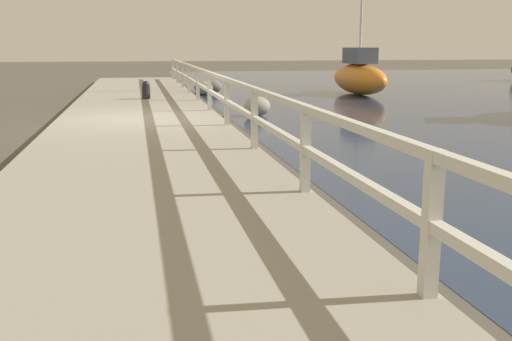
% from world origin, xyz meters
% --- Properties ---
extents(ground_plane, '(120.00, 120.00, 0.00)m').
position_xyz_m(ground_plane, '(0.00, 0.00, 0.00)').
color(ground_plane, '#4C473D').
extents(dock_walkway, '(3.72, 36.00, 0.23)m').
position_xyz_m(dock_walkway, '(0.00, 0.00, 0.11)').
color(dock_walkway, gray).
rests_on(dock_walkway, ground).
extents(railing, '(0.10, 32.50, 0.98)m').
position_xyz_m(railing, '(1.76, -0.00, 0.90)').
color(railing, beige).
rests_on(railing, dock_walkway).
extents(boulder_mid_strip, '(0.70, 0.63, 0.53)m').
position_xyz_m(boulder_mid_strip, '(3.08, 1.90, 0.26)').
color(boulder_mid_strip, gray).
rests_on(boulder_mid_strip, ground).
extents(boulder_upstream, '(0.55, 0.49, 0.41)m').
position_xyz_m(boulder_upstream, '(2.46, 10.11, 0.21)').
color(boulder_upstream, '#666056').
rests_on(boulder_upstream, ground).
extents(boulder_near_dock, '(0.71, 0.64, 0.53)m').
position_xyz_m(boulder_near_dock, '(2.46, 9.12, 0.27)').
color(boulder_near_dock, slate).
rests_on(boulder_near_dock, ground).
extents(boulder_water_edge, '(0.70, 0.63, 0.52)m').
position_xyz_m(boulder_water_edge, '(2.94, 10.05, 0.26)').
color(boulder_water_edge, '#666056').
rests_on(boulder_water_edge, ground).
extents(mooring_bollard, '(0.25, 0.25, 0.56)m').
position_xyz_m(mooring_bollard, '(0.24, 5.18, 0.50)').
color(mooring_bollard, black).
rests_on(mooring_bollard, dock_walkway).
extents(sailboat_orange, '(1.31, 4.45, 6.55)m').
position_xyz_m(sailboat_orange, '(8.35, 8.24, 0.71)').
color(sailboat_orange, orange).
rests_on(sailboat_orange, water_surface).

